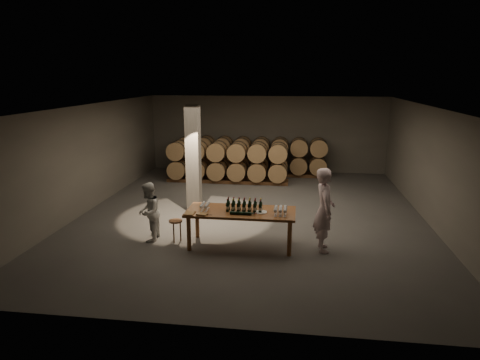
# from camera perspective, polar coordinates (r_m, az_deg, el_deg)

# --- Properties ---
(room) EXTENTS (12.00, 12.00, 12.00)m
(room) POSITION_cam_1_polar(r_m,az_deg,el_deg) (12.97, -6.23, 2.84)
(room) COLOR #504D4B
(room) RESTS_ON ground
(tasting_table) EXTENTS (2.60, 1.10, 0.90)m
(tasting_table) POSITION_cam_1_polar(r_m,az_deg,el_deg) (10.28, 0.11, -4.66)
(tasting_table) COLOR brown
(tasting_table) RESTS_ON ground
(barrel_stack_back) EXTENTS (6.26, 0.95, 1.57)m
(barrel_stack_back) POSITION_cam_1_polar(r_m,az_deg,el_deg) (17.76, 1.54, 3.35)
(barrel_stack_back) COLOR brown
(barrel_stack_back) RESTS_ON ground
(barrel_stack_front) EXTENTS (4.70, 0.95, 1.57)m
(barrel_stack_front) POSITION_cam_1_polar(r_m,az_deg,el_deg) (16.50, -1.68, 2.54)
(barrel_stack_front) COLOR brown
(barrel_stack_front) RESTS_ON ground
(bottle_cluster) EXTENTS (0.86, 0.23, 0.31)m
(bottle_cluster) POSITION_cam_1_polar(r_m,az_deg,el_deg) (10.17, 0.56, -3.57)
(bottle_cluster) COLOR black
(bottle_cluster) RESTS_ON tasting_table
(lying_bottles) EXTENTS (0.60, 0.08, 0.08)m
(lying_bottles) POSITION_cam_1_polar(r_m,az_deg,el_deg) (9.94, 0.15, -4.45)
(lying_bottles) COLOR black
(lying_bottles) RESTS_ON tasting_table
(glass_cluster_left) EXTENTS (0.19, 0.41, 0.16)m
(glass_cluster_left) POSITION_cam_1_polar(r_m,az_deg,el_deg) (10.32, -4.72, -3.34)
(glass_cluster_left) COLOR silver
(glass_cluster_left) RESTS_ON tasting_table
(glass_cluster_right) EXTENTS (0.31, 0.42, 0.18)m
(glass_cluster_right) POSITION_cam_1_polar(r_m,az_deg,el_deg) (9.99, 5.42, -3.88)
(glass_cluster_right) COLOR silver
(glass_cluster_right) RESTS_ON tasting_table
(plate) EXTENTS (0.29, 0.29, 0.02)m
(plate) POSITION_cam_1_polar(r_m,az_deg,el_deg) (10.13, 2.79, -4.28)
(plate) COLOR white
(plate) RESTS_ON tasting_table
(notebook_near) EXTENTS (0.27, 0.23, 0.03)m
(notebook_near) POSITION_cam_1_polar(r_m,az_deg,el_deg) (9.99, -5.08, -4.54)
(notebook_near) COLOR olive
(notebook_near) RESTS_ON tasting_table
(notebook_corner) EXTENTS (0.23, 0.29, 0.02)m
(notebook_corner) POSITION_cam_1_polar(r_m,az_deg,el_deg) (10.08, -6.73, -4.43)
(notebook_corner) COLOR olive
(notebook_corner) RESTS_ON tasting_table
(pen) EXTENTS (0.13, 0.05, 0.01)m
(pen) POSITION_cam_1_polar(r_m,az_deg,el_deg) (9.95, -4.18, -4.67)
(pen) COLOR black
(pen) RESTS_ON tasting_table
(stool) EXTENTS (0.33, 0.33, 0.56)m
(stool) POSITION_cam_1_polar(r_m,az_deg,el_deg) (10.77, -8.57, -5.85)
(stool) COLOR brown
(stool) RESTS_ON ground
(person_man) EXTENTS (0.55, 0.78, 2.00)m
(person_man) POSITION_cam_1_polar(r_m,az_deg,el_deg) (10.18, 11.18, -3.92)
(person_man) COLOR silver
(person_man) RESTS_ON ground
(person_woman) EXTENTS (0.59, 0.75, 1.49)m
(person_woman) POSITION_cam_1_polar(r_m,az_deg,el_deg) (10.89, -12.09, -4.19)
(person_woman) COLOR white
(person_woman) RESTS_ON ground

